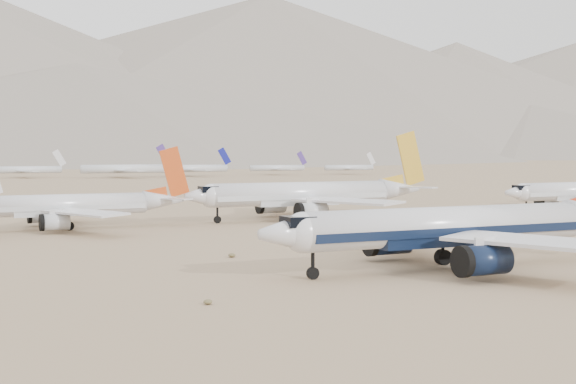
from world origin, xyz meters
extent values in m
plane|color=#876B4E|center=(0.00, 0.00, 0.00)|extent=(7000.00, 7000.00, 0.00)
cylinder|color=silver|center=(-10.82, -6.20, 5.22)|extent=(38.38, 4.54, 4.54)
cube|color=black|center=(-10.82, -6.20, 4.65)|extent=(37.61, 4.60, 1.02)
sphere|color=silver|center=(-30.01, -6.20, 5.22)|extent=(4.54, 4.54, 4.54)
cube|color=black|center=(-30.69, -6.20, 6.46)|extent=(3.18, 2.95, 1.13)
cube|color=silver|center=(-7.86, -19.66, 4.42)|extent=(14.82, 23.36, 0.71)
cylinder|color=black|center=(-12.95, -15.63, 2.38)|extent=(5.33, 3.27, 3.27)
cube|color=silver|center=(-7.86, 7.26, 4.42)|extent=(14.82, 23.36, 0.71)
cylinder|color=black|center=(-12.95, 3.23, 2.38)|extent=(5.33, 3.27, 3.27)
cylinder|color=black|center=(-28.87, -6.20, 0.68)|extent=(1.36, 0.57, 1.36)
cylinder|color=black|center=(-9.22, -9.37, 0.95)|extent=(1.91, 1.13, 1.91)
cylinder|color=black|center=(-9.22, -3.02, 0.95)|extent=(1.91, 1.13, 1.91)
sphere|color=silver|center=(55.20, 55.51, 4.72)|extent=(4.11, 4.11, 4.11)
cube|color=black|center=(54.59, 55.51, 5.85)|extent=(2.87, 2.67, 1.03)
cube|color=silver|center=(74.76, 67.45, 4.00)|extent=(13.09, 20.62, 0.64)
cylinder|color=silver|center=(70.26, 63.89, 2.15)|extent=(4.71, 2.96, 2.96)
cylinder|color=black|center=(56.23, 55.51, 0.62)|extent=(1.23, 0.51, 1.23)
cylinder|color=black|center=(73.56, 58.38, 0.86)|extent=(1.72, 1.03, 1.72)
cylinder|color=silver|center=(3.01, 61.84, 5.37)|extent=(38.42, 4.67, 4.67)
cube|color=silver|center=(3.01, 61.84, 4.79)|extent=(37.65, 4.74, 1.05)
sphere|color=silver|center=(-16.20, 61.84, 5.37)|extent=(4.67, 4.67, 4.67)
cube|color=black|center=(-16.90, 61.84, 6.65)|extent=(3.27, 3.03, 1.17)
cone|color=silver|center=(26.76, 61.84, 5.72)|extent=(9.60, 4.67, 4.67)
cube|color=silver|center=(5.98, 48.30, 4.55)|extent=(14.84, 23.38, 0.72)
cube|color=silver|center=(28.62, 57.40, 6.30)|extent=(6.10, 7.97, 0.28)
cylinder|color=silver|center=(0.88, 52.33, 2.45)|extent=(5.34, 3.36, 3.36)
cube|color=silver|center=(5.98, 75.38, 4.55)|extent=(14.84, 23.38, 0.72)
cube|color=silver|center=(28.62, 66.27, 6.30)|extent=(6.10, 7.97, 0.28)
cylinder|color=silver|center=(0.88, 71.35, 2.45)|extent=(5.34, 3.36, 3.36)
cube|color=gold|center=(29.43, 61.84, 12.37)|extent=(7.28, 0.37, 12.00)
cylinder|color=black|center=(-15.03, 61.84, 0.70)|extent=(1.40, 0.58, 1.40)
cylinder|color=black|center=(4.61, 58.57, 0.98)|extent=(1.96, 1.17, 1.96)
cylinder|color=black|center=(4.61, 65.11, 0.98)|extent=(1.96, 1.17, 1.96)
cylinder|color=silver|center=(-44.79, 62.67, 4.38)|extent=(31.16, 3.81, 3.81)
cube|color=silver|center=(-44.79, 62.67, 3.90)|extent=(30.54, 3.87, 0.86)
cone|color=silver|center=(-25.53, 62.67, 4.67)|extent=(7.79, 3.81, 3.81)
cube|color=silver|center=(-42.38, 51.68, 3.71)|extent=(12.03, 18.96, 0.59)
cube|color=silver|center=(-24.01, 59.07, 5.14)|extent=(4.95, 6.47, 0.23)
cylinder|color=silver|center=(-46.52, 54.95, 2.00)|extent=(4.33, 2.74, 2.74)
cube|color=silver|center=(-42.38, 73.66, 3.71)|extent=(12.03, 18.96, 0.59)
cube|color=silver|center=(-24.01, 66.27, 5.14)|extent=(4.95, 6.47, 0.23)
cylinder|color=silver|center=(-46.52, 70.39, 2.00)|extent=(4.33, 2.74, 2.74)
cube|color=#C64514|center=(-23.36, 62.67, 10.07)|extent=(5.91, 0.30, 9.73)
cylinder|color=black|center=(-43.49, 60.00, 0.80)|extent=(1.60, 0.95, 1.60)
cylinder|color=black|center=(-43.49, 65.33, 0.80)|extent=(1.60, 0.95, 1.60)
cylinder|color=silver|center=(-16.14, 341.88, 4.17)|extent=(35.88, 3.55, 3.55)
cube|color=silver|center=(0.75, 341.88, 10.17)|extent=(7.15, 0.35, 9.00)
cube|color=silver|center=(-16.14, 332.59, 3.64)|extent=(9.45, 16.52, 0.35)
cube|color=silver|center=(-16.14, 351.16, 3.64)|extent=(9.45, 16.52, 0.35)
cylinder|color=silver|center=(30.13, 322.44, 4.59)|extent=(44.33, 4.38, 4.38)
cube|color=#432B7D|center=(50.99, 322.44, 12.00)|extent=(8.83, 0.44, 11.12)
cube|color=silver|center=(30.13, 310.96, 3.93)|extent=(11.68, 20.41, 0.44)
cube|color=silver|center=(30.13, 333.91, 3.93)|extent=(11.68, 20.41, 0.44)
cylinder|color=silver|center=(68.49, 328.51, 4.33)|extent=(39.14, 3.87, 3.87)
cube|color=navy|center=(86.91, 328.51, 10.87)|extent=(7.80, 0.39, 9.82)
cube|color=silver|center=(68.49, 318.37, 3.75)|extent=(10.31, 18.02, 0.39)
cube|color=silver|center=(68.49, 338.64, 3.75)|extent=(10.31, 18.02, 0.39)
cylinder|color=silver|center=(119.80, 330.84, 4.03)|extent=(33.05, 3.27, 3.27)
cube|color=#432B7D|center=(135.36, 330.84, 9.56)|extent=(6.58, 0.33, 8.29)
cube|color=silver|center=(119.80, 322.29, 3.54)|extent=(8.71, 15.22, 0.33)
cube|color=silver|center=(119.80, 339.40, 3.54)|extent=(8.71, 15.22, 0.33)
cylinder|color=silver|center=(162.59, 323.63, 3.95)|extent=(31.32, 3.10, 3.10)
cube|color=silver|center=(177.33, 323.63, 9.18)|extent=(6.24, 0.31, 7.86)
cube|color=silver|center=(162.59, 315.52, 3.48)|extent=(8.25, 14.42, 0.31)
cube|color=silver|center=(162.59, 331.73, 3.48)|extent=(8.25, 14.42, 0.31)
cone|color=slate|center=(200.00, 1480.00, 120.00)|extent=(1824.00, 1824.00, 240.00)
cone|color=slate|center=(700.00, 1660.00, 190.00)|extent=(2356.00, 2356.00, 380.00)
cone|color=slate|center=(1200.00, 1600.00, 145.00)|extent=(1682.00, 1682.00, 290.00)
cone|color=slate|center=(150.00, 1100.00, 70.00)|extent=(1260.00, 1260.00, 140.00)
cone|color=slate|center=(1000.00, 1100.00, 50.00)|extent=(900.00, 900.00, 100.00)
ellipsoid|color=brown|center=(-44.10, -14.90, 0.25)|extent=(0.84, 0.84, 0.46)
ellipsoid|color=brown|center=(-30.40, 14.40, 0.29)|extent=(0.98, 0.98, 0.54)
ellipsoid|color=brown|center=(38.10, 30.90, 0.29)|extent=(0.98, 0.98, 0.54)
camera|label=1|loc=(-68.43, -83.96, 14.17)|focal=50.00mm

